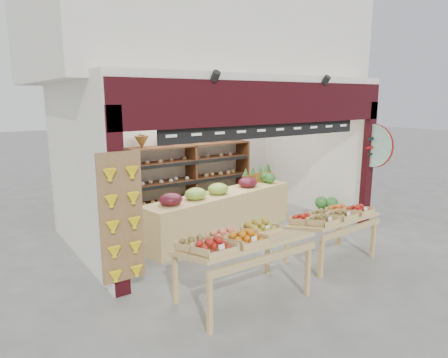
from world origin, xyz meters
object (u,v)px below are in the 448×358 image
cardboard_stack (168,226)px  display_table_left (235,242)px  mid_counter (221,212)px  display_table_right (332,218)px  back_shelving (191,164)px  watermelon_pile (330,212)px  refrigerator (88,192)px

cardboard_stack → display_table_left: 2.93m
mid_counter → display_table_left: same height
display_table_left → display_table_right: 2.20m
back_shelving → mid_counter: back_shelving is taller
mid_counter → cardboard_stack: bearing=151.1°
watermelon_pile → display_table_left: bearing=-156.8°
back_shelving → display_table_left: back_shelving is taller
back_shelving → cardboard_stack: (-1.28, -1.24, -0.96)m
mid_counter → watermelon_pile: size_ratio=5.02×
back_shelving → refrigerator: (-2.46, -0.07, -0.34)m
watermelon_pile → cardboard_stack: bearing=162.0°
back_shelving → display_table_right: size_ratio=2.05×
cardboard_stack → watermelon_pile: (3.49, -1.14, -0.02)m
display_table_left → display_table_right: size_ratio=1.14×
refrigerator → watermelon_pile: bearing=-6.9°
watermelon_pile → mid_counter: bearing=166.3°
cardboard_stack → display_table_right: bearing=-56.3°
display_table_left → cardboard_stack: bearing=81.2°
back_shelving → cardboard_stack: back_shelving is taller
cardboard_stack → back_shelving: bearing=44.2°
back_shelving → display_table_left: 4.43m
mid_counter → display_table_right: bearing=-68.8°
back_shelving → watermelon_pile: back_shelving is taller
display_table_left → display_table_right: (2.19, 0.20, -0.10)m
refrigerator → mid_counter: 2.73m
back_shelving → mid_counter: size_ratio=0.88×
display_table_left → refrigerator: bearing=100.5°
display_table_left → watermelon_pile: (3.93, 1.69, -0.65)m
back_shelving → display_table_left: bearing=-112.9°
refrigerator → display_table_left: 4.07m
refrigerator → mid_counter: refrigerator is taller
mid_counter → watermelon_pile: bearing=-13.7°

